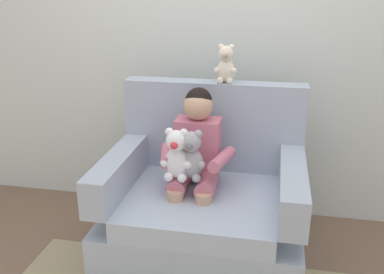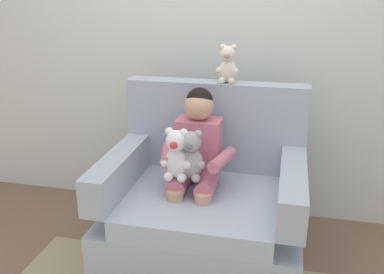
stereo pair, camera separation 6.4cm
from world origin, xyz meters
The scene contains 7 objects.
ground_plane centered at (0.00, 0.00, 0.00)m, with size 8.00×8.00×0.00m, color brown.
back_wall centered at (0.00, 0.75, 1.30)m, with size 6.00×0.10×2.60m, color silver.
armchair centered at (0.00, 0.04, 0.33)m, with size 1.13×0.88×1.04m.
seated_child centered at (-0.06, 0.07, 0.69)m, with size 0.45×0.39×0.82m.
plush_grey centered at (-0.06, -0.06, 0.72)m, with size 0.17×0.14×0.29m.
plush_white centered at (-0.14, -0.08, 0.72)m, with size 0.18×0.14×0.30m.
plush_cream_on_backrest centered at (0.07, 0.36, 1.15)m, with size 0.14×0.11×0.23m.
Camera 1 is at (0.37, -2.20, 1.62)m, focal length 40.20 mm.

